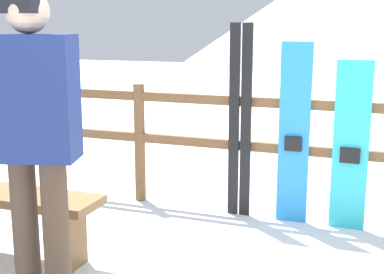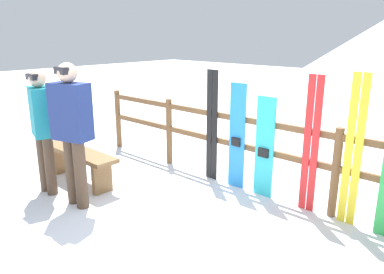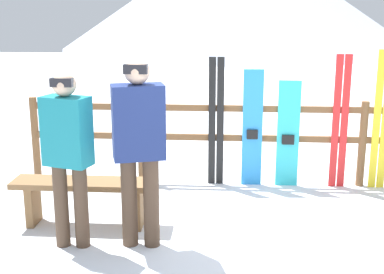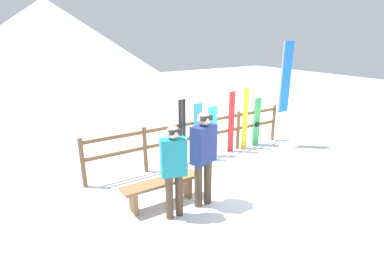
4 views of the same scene
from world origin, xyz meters
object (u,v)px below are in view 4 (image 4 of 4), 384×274
at_px(snowboard_green, 257,122).
at_px(rental_flag, 284,85).
at_px(person_teal, 174,166).
at_px(bench, 161,187).
at_px(snowboard_blue, 198,132).
at_px(snowboard_cyan, 212,132).
at_px(ski_pair_red, 231,122).
at_px(ski_pair_yellow, 245,119).
at_px(person_navy, 203,153).
at_px(ski_pair_black, 182,132).

height_order(snowboard_green, rental_flag, rental_flag).
bearing_deg(person_teal, rental_flag, 19.20).
bearing_deg(bench, rental_flag, 13.12).
xyz_separation_m(snowboard_green, rental_flag, (0.50, -0.43, 1.10)).
height_order(snowboard_blue, snowboard_cyan, snowboard_blue).
xyz_separation_m(person_teal, snowboard_blue, (1.80, 1.95, -0.24)).
xyz_separation_m(snowboard_blue, ski_pair_red, (1.09, 0.00, 0.10)).
bearing_deg(bench, ski_pair_yellow, 23.10).
xyz_separation_m(person_navy, snowboard_green, (3.19, 1.88, -0.35)).
height_order(bench, person_navy, person_navy).
bearing_deg(ski_pair_black, rental_flag, -8.14).
height_order(ski_pair_black, snowboard_blue, ski_pair_black).
bearing_deg(ski_pair_yellow, rental_flag, -24.17).
height_order(bench, snowboard_green, snowboard_green).
relative_size(snowboard_blue, ski_pair_red, 0.89).
relative_size(bench, person_teal, 0.89).
relative_size(person_teal, ski_pair_yellow, 0.97).
distance_m(person_teal, snowboard_cyan, 2.99).
distance_m(snowboard_blue, ski_pair_red, 1.10).
relative_size(ski_pair_black, snowboard_green, 1.16).
relative_size(ski_pair_black, snowboard_cyan, 1.21).
distance_m(person_navy, person_teal, 0.67).
xyz_separation_m(bench, ski_pair_black, (1.34, 1.45, 0.45)).
relative_size(bench, snowboard_blue, 1.01).
height_order(bench, person_teal, person_teal).
height_order(snowboard_cyan, snowboard_green, snowboard_green).
distance_m(person_navy, ski_pair_yellow, 3.32).
distance_m(person_teal, snowboard_green, 4.32).
bearing_deg(rental_flag, snowboard_green, 139.54).
xyz_separation_m(snowboard_blue, ski_pair_yellow, (1.60, 0.00, 0.13)).
height_order(snowboard_cyan, rental_flag, rental_flag).
height_order(person_navy, ski_pair_yellow, person_navy).
height_order(person_navy, snowboard_green, person_navy).
relative_size(snowboard_green, rental_flag, 0.48).
bearing_deg(ski_pair_red, ski_pair_black, 180.00).
xyz_separation_m(ski_pair_red, ski_pair_yellow, (0.50, 0.00, 0.03)).
relative_size(bench, ski_pair_black, 0.92).
relative_size(ski_pair_black, ski_pair_red, 0.97).
bearing_deg(ski_pair_yellow, ski_pair_red, 180.00).
distance_m(person_navy, ski_pair_red, 2.93).
distance_m(ski_pair_red, rental_flag, 1.80).
bearing_deg(person_teal, person_navy, 5.60).
bearing_deg(snowboard_cyan, person_teal, -139.15).
bearing_deg(person_teal, snowboard_cyan, 40.85).
relative_size(person_teal, snowboard_green, 1.19).
height_order(person_navy, rental_flag, rental_flag).
bearing_deg(rental_flag, person_teal, -160.80).
bearing_deg(bench, person_navy, -33.26).
bearing_deg(ski_pair_black, snowboard_blue, -0.42).
bearing_deg(ski_pair_yellow, person_navy, -145.41).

